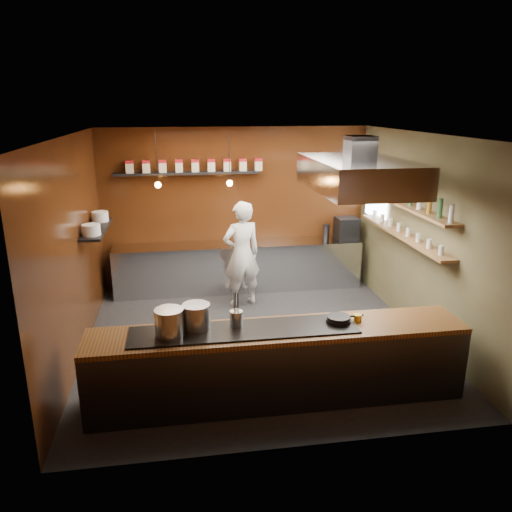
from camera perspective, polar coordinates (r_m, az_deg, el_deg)
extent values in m
plane|color=black|center=(7.62, 0.10, -9.45)|extent=(5.00, 5.00, 0.00)
plane|color=#351609|center=(9.49, -2.27, 5.48)|extent=(5.00, 0.00, 5.00)
plane|color=#351609|center=(7.14, -20.11, 0.55)|extent=(0.00, 5.00, 5.00)
plane|color=#494329|center=(7.86, 18.44, 2.16)|extent=(0.00, 5.00, 5.00)
plane|color=silver|center=(6.83, 0.12, 13.68)|extent=(5.00, 5.00, 0.00)
plane|color=white|center=(9.26, 13.66, 7.25)|extent=(0.00, 1.00, 1.00)
cube|color=silver|center=(9.44, -1.96, -1.17)|extent=(4.60, 0.65, 0.90)
cube|color=#38383D|center=(6.03, 2.55, -12.50)|extent=(4.40, 0.70, 0.86)
cube|color=brown|center=(5.82, 2.61, -8.55)|extent=(4.40, 0.72, 0.06)
cube|color=black|center=(5.74, -1.35, -8.46)|extent=(2.60, 0.55, 0.02)
cube|color=black|center=(9.18, -7.88, 9.37)|extent=(2.60, 0.26, 0.04)
cube|color=black|center=(8.05, -17.76, 2.94)|extent=(0.30, 1.40, 0.04)
cube|color=olive|center=(7.96, 16.72, 5.60)|extent=(0.26, 2.80, 0.04)
cube|color=olive|center=(8.06, 16.44, 2.33)|extent=(0.26, 2.80, 0.04)
cube|color=#38383D|center=(6.79, 11.82, 12.04)|extent=(0.35, 0.35, 0.30)
cube|color=silver|center=(6.82, 11.64, 9.12)|extent=(1.20, 2.00, 0.40)
cube|color=white|center=(6.86, 11.54, 7.38)|extent=(1.00, 1.80, 0.02)
cylinder|color=black|center=(8.48, -11.31, 10.97)|extent=(0.01, 0.01, 0.90)
sphere|color=orange|center=(8.54, -11.13, 7.97)|extent=(0.10, 0.10, 0.10)
cylinder|color=black|center=(8.52, -3.07, 11.30)|extent=(0.01, 0.01, 0.90)
sphere|color=orange|center=(8.58, -3.02, 8.31)|extent=(0.10, 0.10, 0.10)
cube|color=beige|center=(9.20, -14.24, 9.70)|extent=(0.13, 0.13, 0.17)
cube|color=#A5141B|center=(9.19, -14.29, 10.38)|extent=(0.13, 0.13, 0.05)
cube|color=beige|center=(9.18, -12.43, 9.80)|extent=(0.13, 0.13, 0.17)
cube|color=#A5141B|center=(9.16, -12.47, 10.48)|extent=(0.13, 0.13, 0.05)
cube|color=beige|center=(9.16, -10.61, 9.90)|extent=(0.13, 0.13, 0.17)
cube|color=#A5141B|center=(9.15, -10.64, 10.58)|extent=(0.14, 0.13, 0.05)
cube|color=beige|center=(9.16, -8.78, 9.99)|extent=(0.13, 0.13, 0.17)
cube|color=#A5141B|center=(9.15, -8.81, 10.67)|extent=(0.13, 0.13, 0.05)
cube|color=beige|center=(9.17, -6.96, 10.06)|extent=(0.13, 0.13, 0.17)
cube|color=#A5141B|center=(9.15, -6.98, 10.75)|extent=(0.14, 0.13, 0.05)
cube|color=beige|center=(9.18, -5.14, 10.13)|extent=(0.13, 0.13, 0.17)
cube|color=#A5141B|center=(9.17, -5.16, 10.81)|extent=(0.14, 0.13, 0.05)
cube|color=beige|center=(9.20, -3.33, 10.19)|extent=(0.13, 0.13, 0.17)
cube|color=#A5141B|center=(9.19, -3.34, 10.87)|extent=(0.14, 0.13, 0.05)
cube|color=beige|center=(9.24, -1.52, 10.23)|extent=(0.13, 0.13, 0.17)
cube|color=#A5141B|center=(9.22, -1.53, 10.91)|extent=(0.14, 0.13, 0.05)
cube|color=beige|center=(9.28, 0.27, 10.27)|extent=(0.13, 0.13, 0.17)
cube|color=#A5141B|center=(9.27, 0.27, 10.94)|extent=(0.14, 0.13, 0.05)
cylinder|color=white|center=(7.60, -18.30, 2.85)|extent=(0.26, 0.26, 0.16)
cylinder|color=white|center=(8.47, -17.39, 4.33)|extent=(0.26, 0.26, 0.16)
cylinder|color=silver|center=(6.81, 21.44, 4.50)|extent=(0.06, 0.06, 0.24)
cylinder|color=#2D5933|center=(7.05, 20.28, 5.03)|extent=(0.06, 0.06, 0.24)
cylinder|color=#8C601E|center=(7.30, 19.21, 5.52)|extent=(0.06, 0.06, 0.24)
cylinder|color=silver|center=(7.55, 18.20, 5.97)|extent=(0.06, 0.06, 0.24)
cylinder|color=#2D5933|center=(7.81, 17.26, 6.39)|extent=(0.06, 0.06, 0.24)
cylinder|color=#8C601E|center=(8.06, 16.37, 6.79)|extent=(0.06, 0.06, 0.24)
cylinder|color=silver|center=(8.32, 15.54, 7.16)|extent=(0.06, 0.06, 0.24)
cylinder|color=#2D5933|center=(8.58, 14.75, 7.50)|extent=(0.06, 0.06, 0.24)
cylinder|color=#8C601E|center=(8.84, 14.02, 7.83)|extent=(0.06, 0.06, 0.24)
cylinder|color=silver|center=(9.11, 13.32, 8.13)|extent=(0.06, 0.06, 0.24)
cylinder|color=silver|center=(7.05, 20.38, 0.62)|extent=(0.07, 0.07, 0.13)
cylinder|color=silver|center=(7.33, 19.17, 1.34)|extent=(0.07, 0.07, 0.13)
cylinder|color=silver|center=(7.61, 18.04, 2.00)|extent=(0.07, 0.07, 0.13)
cylinder|color=silver|center=(7.90, 16.99, 2.62)|extent=(0.07, 0.07, 0.13)
cylinder|color=silver|center=(8.18, 16.01, 3.20)|extent=(0.07, 0.07, 0.13)
cylinder|color=silver|center=(8.47, 15.10, 3.73)|extent=(0.07, 0.07, 0.13)
cylinder|color=silver|center=(8.77, 14.24, 4.23)|extent=(0.07, 0.07, 0.13)
cylinder|color=silver|center=(9.06, 13.45, 4.70)|extent=(0.07, 0.07, 0.13)
cylinder|color=silver|center=(5.60, -9.87, -7.51)|extent=(0.39, 0.39, 0.31)
cylinder|color=#B6B9BE|center=(5.72, -6.84, -6.91)|extent=(0.32, 0.32, 0.30)
cylinder|color=silver|center=(5.77, -2.27, -7.18)|extent=(0.17, 0.17, 0.19)
cylinder|color=black|center=(5.99, 9.39, -7.28)|extent=(0.29, 0.29, 0.04)
cylinder|color=black|center=(5.97, 9.41, -6.96)|extent=(0.27, 0.27, 0.04)
cylinder|color=black|center=(6.06, 11.39, -6.70)|extent=(0.18, 0.04, 0.02)
cylinder|color=yellow|center=(6.08, 11.54, -6.95)|extent=(0.11, 0.11, 0.09)
cube|color=black|center=(9.76, 10.32, 3.16)|extent=(0.41, 0.39, 0.41)
imported|color=white|center=(8.56, -1.65, 0.21)|extent=(0.77, 0.60, 1.84)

